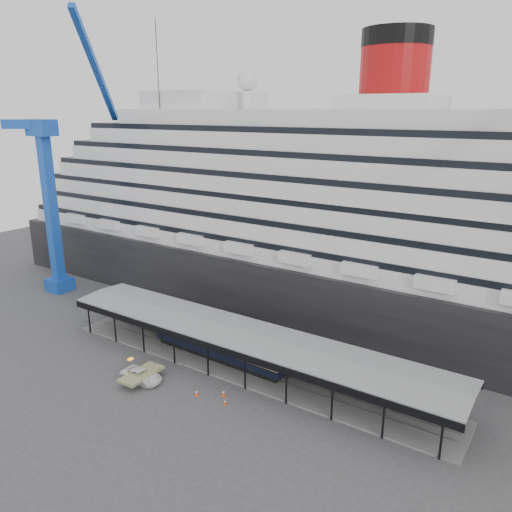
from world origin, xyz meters
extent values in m
plane|color=#3D3D40|center=(0.00, 0.00, 0.00)|extent=(200.00, 200.00, 0.00)
cube|color=black|center=(0.00, 32.00, 5.00)|extent=(130.00, 30.00, 10.00)
cylinder|color=#AA0D0E|center=(8.00, 32.00, 37.40)|extent=(10.00, 10.00, 9.00)
cylinder|color=black|center=(8.00, 32.00, 42.65)|extent=(10.10, 10.10, 2.50)
sphere|color=silver|center=(-18.00, 32.00, 37.70)|extent=(3.60, 3.60, 3.60)
cube|color=slate|center=(0.00, 5.00, 0.12)|extent=(56.00, 8.00, 0.24)
cube|color=slate|center=(0.00, 4.28, 0.28)|extent=(54.00, 0.08, 0.10)
cube|color=slate|center=(0.00, 5.72, 0.28)|extent=(54.00, 0.08, 0.10)
cube|color=black|center=(0.00, 0.50, 4.45)|extent=(56.00, 0.18, 0.90)
cube|color=black|center=(0.00, 9.50, 4.45)|extent=(56.00, 0.18, 0.90)
cube|color=slate|center=(0.00, 5.00, 5.18)|extent=(56.00, 9.00, 0.24)
cube|color=blue|center=(-46.00, 10.00, 1.20)|extent=(4.00, 4.00, 2.40)
cube|color=blue|center=(-46.00, 10.00, 15.40)|extent=(1.80, 1.80, 26.00)
cube|color=blue|center=(-46.00, 10.00, 29.80)|extent=(5.00, 3.20, 2.80)
cube|color=blue|center=(-37.61, 15.88, 39.20)|extent=(12.92, 17.86, 16.80)
cube|color=blue|center=(-48.87, 7.99, 30.40)|extent=(5.83, 4.75, 1.60)
cylinder|color=black|center=(-29.22, 21.75, 23.60)|extent=(0.12, 0.12, 47.21)
imported|color=white|center=(-8.99, -4.81, 0.78)|extent=(5.63, 2.68, 1.55)
cube|color=black|center=(-4.32, 5.00, 0.57)|extent=(19.93, 2.69, 0.66)
cube|color=black|center=(-4.32, 5.00, 1.42)|extent=(20.89, 3.09, 1.04)
cube|color=beige|center=(-4.32, 5.00, 2.56)|extent=(20.89, 3.13, 1.23)
cube|color=black|center=(-4.32, 5.00, 3.37)|extent=(20.89, 3.09, 0.38)
cube|color=#EF4C0D|center=(-1.09, -3.57, 0.02)|extent=(0.43, 0.43, 0.03)
cone|color=#EF4C0D|center=(-1.09, -3.57, 0.40)|extent=(0.36, 0.36, 0.76)
cylinder|color=white|center=(-1.09, -3.57, 0.47)|extent=(0.24, 0.24, 0.15)
cube|color=red|center=(1.66, -1.85, 0.02)|extent=(0.45, 0.45, 0.03)
cone|color=red|center=(1.66, -1.85, 0.43)|extent=(0.38, 0.38, 0.82)
cylinder|color=white|center=(1.66, -1.85, 0.52)|extent=(0.26, 0.26, 0.16)
cube|color=red|center=(2.91, -3.19, 0.01)|extent=(0.43, 0.43, 0.03)
cone|color=red|center=(2.91, -3.19, 0.34)|extent=(0.36, 0.36, 0.64)
cylinder|color=white|center=(2.91, -3.19, 0.40)|extent=(0.21, 0.21, 0.12)
camera|label=1|loc=(33.87, -43.25, 32.84)|focal=35.00mm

